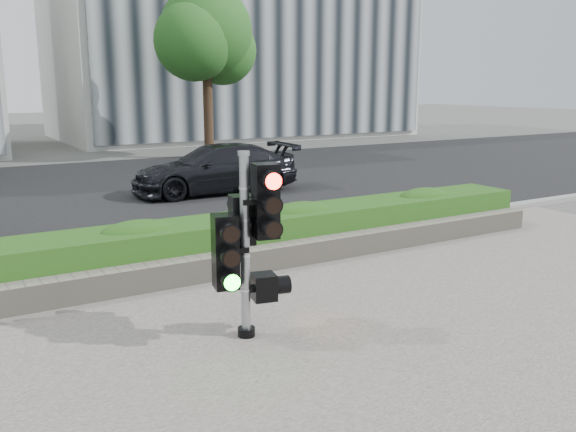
% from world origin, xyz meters
% --- Properties ---
extents(ground, '(120.00, 120.00, 0.00)m').
position_xyz_m(ground, '(0.00, 0.00, 0.00)').
color(ground, '#51514C').
rests_on(ground, ground).
extents(sidewalk, '(16.00, 11.00, 0.03)m').
position_xyz_m(sidewalk, '(0.00, -2.50, 0.01)').
color(sidewalk, '#9E9389').
rests_on(sidewalk, ground).
extents(road, '(60.00, 13.00, 0.02)m').
position_xyz_m(road, '(0.00, 10.00, 0.01)').
color(road, black).
rests_on(road, ground).
extents(curb, '(60.00, 0.25, 0.12)m').
position_xyz_m(curb, '(0.00, 3.15, 0.06)').
color(curb, gray).
rests_on(curb, ground).
extents(stone_wall, '(12.00, 0.32, 0.34)m').
position_xyz_m(stone_wall, '(0.00, 1.90, 0.20)').
color(stone_wall, gray).
rests_on(stone_wall, sidewalk).
extents(hedge, '(12.00, 1.00, 0.68)m').
position_xyz_m(hedge, '(0.00, 2.55, 0.37)').
color(hedge, '#418729').
rests_on(hedge, sidewalk).
extents(building_right, '(18.00, 10.00, 12.00)m').
position_xyz_m(building_right, '(11.00, 25.00, 6.00)').
color(building_right, '#B7B7B2').
rests_on(building_right, ground).
extents(tree_right, '(4.10, 3.58, 6.53)m').
position_xyz_m(tree_right, '(5.48, 15.55, 4.48)').
color(tree_right, black).
rests_on(tree_right, ground).
extents(traffic_signal, '(0.73, 0.58, 2.02)m').
position_xyz_m(traffic_signal, '(-0.83, -0.13, 1.15)').
color(traffic_signal, black).
rests_on(traffic_signal, sidewalk).
extents(car_dark, '(4.28, 1.89, 1.22)m').
position_xyz_m(car_dark, '(2.58, 8.38, 0.63)').
color(car_dark, black).
rests_on(car_dark, road).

